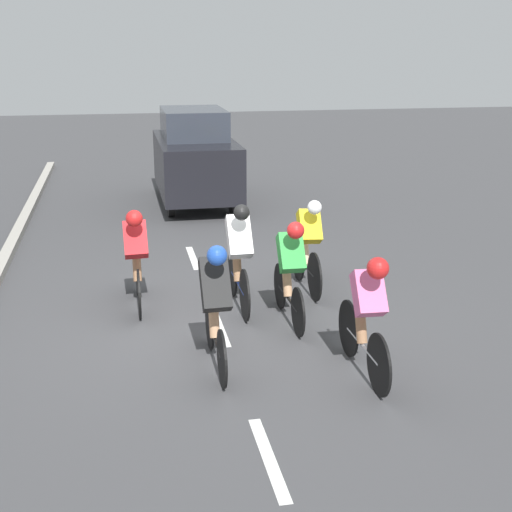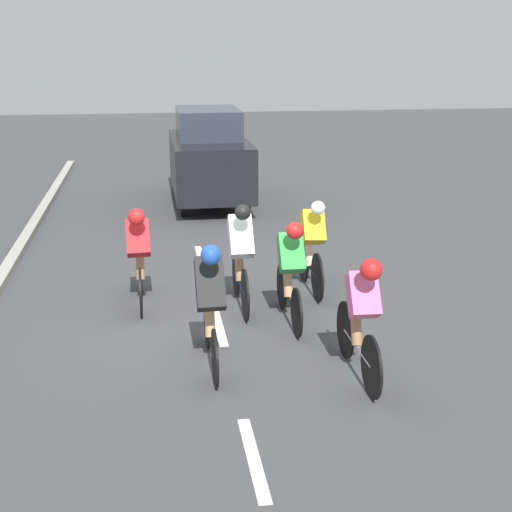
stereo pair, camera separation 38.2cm
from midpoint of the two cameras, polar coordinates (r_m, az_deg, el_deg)
name	(u,v)px [view 2 (the right image)]	position (r m, az deg, el deg)	size (l,w,h in m)	color
ground_plane	(218,323)	(9.65, -1.93, -5.40)	(60.00, 60.00, 0.00)	#424244
lane_stripe_near	(253,458)	(6.74, 1.48, -15.85)	(0.12, 1.40, 0.01)	white
lane_stripe_mid	(219,325)	(9.56, -1.87, -5.58)	(0.12, 1.40, 0.01)	white
lane_stripe_far	(201,257)	(12.57, -3.59, -0.08)	(0.12, 1.40, 0.01)	white
cyclist_green	(291,269)	(9.39, 3.95, -1.03)	(0.32, 1.69, 1.46)	black
cyclist_yellow	(312,244)	(10.65, 5.53, 0.94)	(0.34, 1.69, 1.46)	black
cyclist_black	(210,302)	(8.07, -2.32, -3.68)	(0.33, 1.70, 1.55)	black
cyclist_white	(241,254)	(9.90, -0.13, 0.17)	(0.32, 1.75, 1.57)	black
cyclist_pink	(362,313)	(7.94, 9.83, -4.56)	(0.33, 1.72, 1.48)	black
cyclist_red	(139,254)	(10.11, -8.27, 0.17)	(0.33, 1.64, 1.48)	black
support_car	(209,157)	(16.67, -3.11, 7.92)	(1.70, 3.89, 2.17)	black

